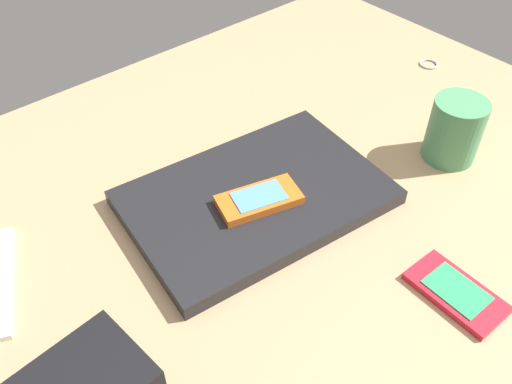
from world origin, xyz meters
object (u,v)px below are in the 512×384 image
(laptop_closed, at_px, (256,197))
(cell_phone_on_desk, at_px, (456,292))
(coffee_mug, at_px, (456,129))
(cell_phone_on_laptop, at_px, (259,199))
(key_ring, at_px, (429,64))

(laptop_closed, bearing_deg, cell_phone_on_desk, -66.85)
(laptop_closed, relative_size, coffee_mug, 3.02)
(cell_phone_on_desk, bearing_deg, laptop_closed, 106.05)
(cell_phone_on_laptop, xyz_separation_m, coffee_mug, (0.29, -0.09, 0.02))
(coffee_mug, bearing_deg, key_ring, 42.52)
(laptop_closed, distance_m, coffee_mug, 0.30)
(cell_phone_on_laptop, relative_size, coffee_mug, 1.05)
(cell_phone_on_laptop, height_order, coffee_mug, coffee_mug)
(laptop_closed, relative_size, cell_phone_on_desk, 3.00)
(cell_phone_on_laptop, distance_m, cell_phone_on_desk, 0.26)
(cell_phone_on_desk, height_order, coffee_mug, coffee_mug)
(cell_phone_on_laptop, height_order, cell_phone_on_desk, cell_phone_on_laptop)
(cell_phone_on_laptop, xyz_separation_m, cell_phone_on_desk, (0.09, -0.24, -0.02))
(cell_phone_on_desk, relative_size, coffee_mug, 1.01)
(cell_phone_on_laptop, distance_m, key_ring, 0.48)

